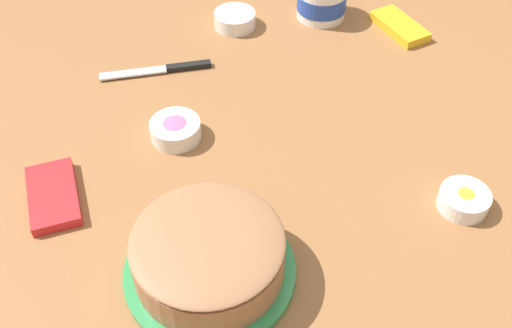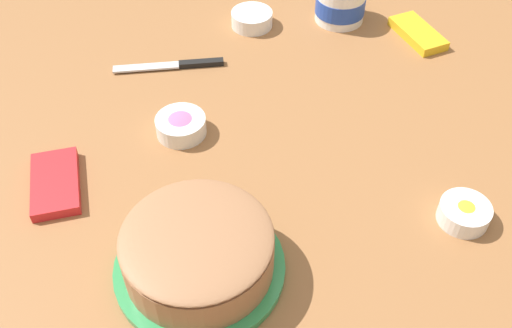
{
  "view_description": "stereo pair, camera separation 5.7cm",
  "coord_description": "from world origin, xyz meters",
  "px_view_note": "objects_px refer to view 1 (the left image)",
  "views": [
    {
      "loc": [
        -0.78,
        0.22,
        0.77
      ],
      "look_at": [
        -0.1,
        0.06,
        0.04
      ],
      "focal_mm": 41.1,
      "sensor_mm": 36.0,
      "label": 1
    },
    {
      "loc": [
        -0.79,
        0.16,
        0.77
      ],
      "look_at": [
        -0.1,
        0.06,
        0.04
      ],
      "focal_mm": 41.1,
      "sensor_mm": 36.0,
      "label": 2
    }
  ],
  "objects_px": {
    "spreading_knife": "(166,69)",
    "sprinkle_bowl_green": "(235,19)",
    "sprinkle_bowl_yellow": "(464,199)",
    "candy_box_lower": "(53,196)",
    "frosted_cake": "(209,257)",
    "sprinkle_bowl_pink": "(175,129)",
    "candy_box_upper": "(400,26)"
  },
  "relations": [
    {
      "from": "spreading_knife",
      "to": "sprinkle_bowl_green",
      "type": "distance_m",
      "value": 0.22
    },
    {
      "from": "sprinkle_bowl_yellow",
      "to": "candy_box_lower",
      "type": "xyz_separation_m",
      "value": [
        0.17,
        0.67,
        -0.01
      ]
    },
    {
      "from": "frosted_cake",
      "to": "sprinkle_bowl_pink",
      "type": "distance_m",
      "value": 0.32
    },
    {
      "from": "spreading_knife",
      "to": "sprinkle_bowl_pink",
      "type": "distance_m",
      "value": 0.21
    },
    {
      "from": "candy_box_upper",
      "to": "sprinkle_bowl_yellow",
      "type": "bearing_deg",
      "value": 153.4
    },
    {
      "from": "spreading_knife",
      "to": "sprinkle_bowl_green",
      "type": "bearing_deg",
      "value": -52.61
    },
    {
      "from": "sprinkle_bowl_pink",
      "to": "sprinkle_bowl_green",
      "type": "height_order",
      "value": "sprinkle_bowl_pink"
    },
    {
      "from": "spreading_knife",
      "to": "sprinkle_bowl_green",
      "type": "relative_size",
      "value": 2.48
    },
    {
      "from": "candy_box_upper",
      "to": "sprinkle_bowl_pink",
      "type": "bearing_deg",
      "value": 98.23
    },
    {
      "from": "frosted_cake",
      "to": "candy_box_upper",
      "type": "xyz_separation_m",
      "value": [
        0.55,
        -0.54,
        -0.03
      ]
    },
    {
      "from": "sprinkle_bowl_green",
      "to": "candy_box_lower",
      "type": "bearing_deg",
      "value": 137.74
    },
    {
      "from": "sprinkle_bowl_pink",
      "to": "candy_box_upper",
      "type": "bearing_deg",
      "value": -66.47
    },
    {
      "from": "sprinkle_bowl_green",
      "to": "candy_box_upper",
      "type": "height_order",
      "value": "sprinkle_bowl_green"
    },
    {
      "from": "frosted_cake",
      "to": "sprinkle_bowl_yellow",
      "type": "distance_m",
      "value": 0.44
    },
    {
      "from": "frosted_cake",
      "to": "spreading_knife",
      "type": "height_order",
      "value": "frosted_cake"
    },
    {
      "from": "sprinkle_bowl_yellow",
      "to": "sprinkle_bowl_green",
      "type": "relative_size",
      "value": 0.88
    },
    {
      "from": "sprinkle_bowl_pink",
      "to": "sprinkle_bowl_green",
      "type": "distance_m",
      "value": 0.39
    },
    {
      "from": "spreading_knife",
      "to": "candy_box_lower",
      "type": "height_order",
      "value": "candy_box_lower"
    },
    {
      "from": "spreading_knife",
      "to": "candy_box_upper",
      "type": "xyz_separation_m",
      "value": [
        0.03,
        -0.55,
        0.0
      ]
    },
    {
      "from": "frosted_cake",
      "to": "sprinkle_bowl_green",
      "type": "xyz_separation_m",
      "value": [
        0.66,
        -0.17,
        -0.03
      ]
    },
    {
      "from": "frosted_cake",
      "to": "spreading_knife",
      "type": "relative_size",
      "value": 1.11
    },
    {
      "from": "candy_box_lower",
      "to": "sprinkle_bowl_green",
      "type": "bearing_deg",
      "value": -48.0
    },
    {
      "from": "sprinkle_bowl_pink",
      "to": "sprinkle_bowl_green",
      "type": "relative_size",
      "value": 1.0
    },
    {
      "from": "sprinkle_bowl_yellow",
      "to": "spreading_knife",
      "type": "bearing_deg",
      "value": 42.21
    },
    {
      "from": "sprinkle_bowl_green",
      "to": "candy_box_lower",
      "type": "height_order",
      "value": "sprinkle_bowl_green"
    },
    {
      "from": "spreading_knife",
      "to": "sprinkle_bowl_green",
      "type": "height_order",
      "value": "sprinkle_bowl_green"
    },
    {
      "from": "sprinkle_bowl_yellow",
      "to": "candy_box_lower",
      "type": "distance_m",
      "value": 0.69
    },
    {
      "from": "spreading_knife",
      "to": "sprinkle_bowl_yellow",
      "type": "distance_m",
      "value": 0.66
    },
    {
      "from": "frosted_cake",
      "to": "spreading_knife",
      "type": "xyz_separation_m",
      "value": [
        0.52,
        0.0,
        -0.04
      ]
    },
    {
      "from": "spreading_knife",
      "to": "candy_box_lower",
      "type": "distance_m",
      "value": 0.39
    },
    {
      "from": "sprinkle_bowl_yellow",
      "to": "sprinkle_bowl_green",
      "type": "distance_m",
      "value": 0.68
    },
    {
      "from": "frosted_cake",
      "to": "sprinkle_bowl_green",
      "type": "height_order",
      "value": "frosted_cake"
    }
  ]
}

